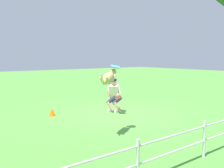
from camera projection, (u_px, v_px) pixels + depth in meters
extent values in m
plane|color=#58A040|center=(117.00, 114.00, 9.15)|extent=(60.00, 60.00, 0.00)
cube|color=silver|center=(111.00, 111.00, 9.46)|extent=(0.26, 0.10, 0.10)
cylinder|color=tan|center=(110.00, 106.00, 9.39)|extent=(0.27, 0.31, 0.37)
cylinder|color=#373357|center=(111.00, 100.00, 9.42)|extent=(0.36, 0.41, 0.37)
cube|color=silver|center=(118.00, 111.00, 9.39)|extent=(0.26, 0.10, 0.10)
cylinder|color=tan|center=(117.00, 107.00, 9.32)|extent=(0.27, 0.31, 0.37)
cylinder|color=#373357|center=(117.00, 100.00, 9.36)|extent=(0.36, 0.41, 0.37)
cube|color=silver|center=(114.00, 91.00, 9.38)|extent=(0.53, 0.52, 0.58)
cylinder|color=silver|center=(109.00, 90.00, 9.41)|extent=(0.15, 0.16, 0.29)
cylinder|color=silver|center=(119.00, 90.00, 9.30)|extent=(0.15, 0.16, 0.29)
cylinder|color=tan|center=(119.00, 95.00, 9.12)|extent=(0.28, 0.24, 0.19)
cylinder|color=tan|center=(108.00, 94.00, 9.39)|extent=(0.15, 0.16, 0.27)
sphere|color=tan|center=(114.00, 82.00, 9.24)|extent=(0.21, 0.21, 0.21)
cylinder|color=black|center=(114.00, 80.00, 9.23)|extent=(0.22, 0.22, 0.07)
cylinder|color=black|center=(113.00, 81.00, 9.14)|extent=(0.12, 0.12, 0.02)
ellipsoid|color=#CEBA6B|center=(108.00, 78.00, 6.39)|extent=(0.73, 0.60, 0.44)
ellipsoid|color=beige|center=(110.00, 79.00, 6.56)|extent=(0.13, 0.18, 0.15)
sphere|color=#CEBA6B|center=(113.00, 72.00, 6.77)|extent=(0.17, 0.17, 0.17)
cone|color=#CEBA6B|center=(114.00, 72.00, 6.86)|extent=(0.12, 0.12, 0.09)
cone|color=#CEBA6B|center=(115.00, 69.00, 6.72)|extent=(0.06, 0.06, 0.07)
cone|color=#CEBA6B|center=(111.00, 69.00, 6.76)|extent=(0.06, 0.06, 0.07)
cylinder|color=beige|center=(113.00, 79.00, 6.55)|extent=(0.30, 0.23, 0.25)
cylinder|color=beige|center=(108.00, 79.00, 6.60)|extent=(0.30, 0.23, 0.25)
cylinder|color=#CEBA6B|center=(108.00, 80.00, 6.18)|extent=(0.30, 0.23, 0.25)
cylinder|color=#CEBA6B|center=(102.00, 80.00, 6.23)|extent=(0.30, 0.23, 0.25)
cylinder|color=beige|center=(102.00, 78.00, 6.00)|extent=(0.19, 0.15, 0.23)
cylinder|color=#3194E2|center=(115.00, 67.00, 6.70)|extent=(0.38, 0.37, 0.13)
cylinder|color=#E75A0E|center=(118.00, 98.00, 9.01)|extent=(0.36, 0.36, 0.09)
cylinder|color=white|center=(204.00, 139.00, 5.21)|extent=(0.06, 0.06, 0.79)
cylinder|color=white|center=(138.00, 162.00, 4.05)|extent=(0.06, 0.06, 0.79)
cone|color=orange|center=(52.00, 112.00, 8.86)|extent=(0.26, 0.26, 0.29)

